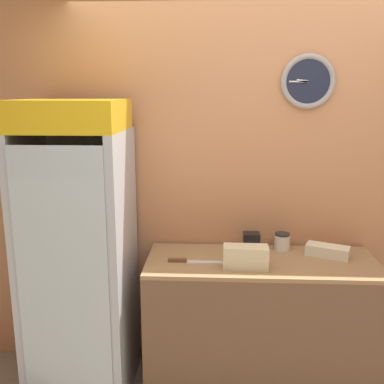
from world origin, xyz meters
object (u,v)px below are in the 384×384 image
Objects in this scene: sandwich_flat_left at (328,251)px; condiment_jar at (282,241)px; beverage_cooler at (81,239)px; sandwich_stack_bottom at (246,263)px; chefs_knife at (189,261)px; napkin_dispenser at (251,241)px; sandwich_stack_middle at (246,252)px.

condiment_jar is (-0.28, 0.12, 0.02)m from sandwich_flat_left.
beverage_cooler reaches higher than sandwich_stack_bottom.
chefs_knife is 3.31× the size of condiment_jar.
sandwich_flat_left is 0.49m from napkin_dispenser.
sandwich_stack_bottom is 2.43× the size of condiment_jar.
beverage_cooler is 15.84× the size of napkin_dispenser.
sandwich_stack_bottom is at bearing -157.40° from sandwich_flat_left.
napkin_dispenser is at bearing 79.63° from sandwich_stack_middle.
sandwich_flat_left is at bearing 9.32° from chefs_knife.
beverage_cooler is 0.71m from chefs_knife.
sandwich_stack_middle is at bearing -157.40° from sandwich_flat_left.
sandwich_flat_left is at bearing -23.52° from condiment_jar.
sandwich_flat_left is 0.79× the size of chefs_knife.
sandwich_flat_left is (0.54, 0.23, 0.00)m from sandwich_stack_bottom.
sandwich_flat_left is at bearing 22.60° from sandwich_stack_bottom.
sandwich_stack_bottom reaches higher than chefs_knife.
beverage_cooler is 6.98× the size of sandwich_stack_bottom.
chefs_knife is at bearing -149.39° from napkin_dispenser.
beverage_cooler is at bearing -170.84° from condiment_jar.
sandwich_stack_bottom is 0.73× the size of chefs_knife.
napkin_dispenser is (-0.48, 0.09, 0.02)m from sandwich_flat_left.
chefs_knife is at bearing 166.87° from sandwich_stack_bottom.
condiment_jar is 0.21m from napkin_dispenser.
sandwich_flat_left is at bearing 22.60° from sandwich_stack_middle.
sandwich_stack_middle is (1.04, -0.13, -0.02)m from beverage_cooler.
sandwich_flat_left reaches higher than chefs_knife.
sandwich_stack_middle reaches higher than chefs_knife.
condiment_jar is at bearing 9.16° from beverage_cooler.
napkin_dispenser reaches higher than chefs_knife.
beverage_cooler is 1.05m from sandwich_stack_bottom.
sandwich_stack_bottom is at bearing -13.13° from chefs_knife.
napkin_dispenser is at bearing -172.51° from condiment_jar.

